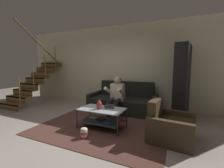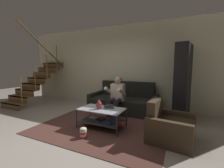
{
  "view_description": "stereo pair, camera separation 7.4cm",
  "coord_description": "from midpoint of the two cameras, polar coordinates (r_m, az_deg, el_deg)",
  "views": [
    {
      "loc": [
        1.96,
        -2.71,
        1.46
      ],
      "look_at": [
        0.4,
        0.75,
        1.01
      ],
      "focal_mm": 24.0,
      "sensor_mm": 36.0,
      "label": 1
    },
    {
      "loc": [
        2.02,
        -2.68,
        1.46
      ],
      "look_at": [
        0.4,
        0.75,
        1.01
      ],
      "focal_mm": 24.0,
      "sensor_mm": 36.0,
      "label": 2
    }
  ],
  "objects": [
    {
      "name": "armchair",
      "position": [
        3.28,
        21.6,
        -15.08
      ],
      "size": [
        0.9,
        0.91,
        0.78
      ],
      "color": "#3C2E1E",
      "rests_on": "ground"
    },
    {
      "name": "bookshelf",
      "position": [
        4.52,
        26.38,
        -1.21
      ],
      "size": [
        0.45,
        0.97,
        2.04
      ],
      "color": "black",
      "rests_on": "ground"
    },
    {
      "name": "book_stack",
      "position": [
        3.63,
        -0.55,
        -8.52
      ],
      "size": [
        0.25,
        0.22,
        0.07
      ],
      "color": "#6B95AE",
      "rests_on": "coffee_table"
    },
    {
      "name": "area_rug",
      "position": [
        4.25,
        0.67,
        -13.19
      ],
      "size": [
        3.0,
        3.42,
        0.01
      ],
      "color": "#53312A",
      "rests_on": "ground"
    },
    {
      "name": "coffee_table",
      "position": [
        3.63,
        -3.27,
        -11.75
      ],
      "size": [
        1.07,
        0.61,
        0.46
      ],
      "color": "#AEB8C1",
      "rests_on": "ground"
    },
    {
      "name": "back_partition",
      "position": [
        5.52,
        4.22,
        6.7
      ],
      "size": [
        8.4,
        0.12,
        2.9
      ],
      "primitive_type": "cube",
      "color": "beige",
      "rests_on": "ground"
    },
    {
      "name": "couch",
      "position": [
        4.94,
        4.85,
        -6.81
      ],
      "size": [
        2.12,
        1.0,
        0.94
      ],
      "color": "black",
      "rests_on": "ground"
    },
    {
      "name": "popcorn_tub",
      "position": [
        3.25,
        -10.24,
        -17.79
      ],
      "size": [
        0.14,
        0.14,
        0.22
      ],
      "color": "red",
      "rests_on": "ground"
    },
    {
      "name": "vase",
      "position": [
        3.54,
        -4.4,
        -7.92
      ],
      "size": [
        0.13,
        0.13,
        0.21
      ],
      "color": "maroon",
      "rests_on": "coffee_table"
    },
    {
      "name": "ground",
      "position": [
        3.65,
        -10.7,
        -16.85
      ],
      "size": [
        16.8,
        16.8,
        0.0
      ],
      "primitive_type": "plane",
      "color": "#ABA095"
    },
    {
      "name": "staircase_run",
      "position": [
        6.75,
        -25.0,
        3.3
      ],
      "size": [
        1.03,
        2.68,
        2.93
      ],
      "color": "brown",
      "rests_on": "ground"
    },
    {
      "name": "person_seated_center",
      "position": [
        4.33,
        2.12,
        -4.15
      ],
      "size": [
        0.5,
        0.58,
        1.16
      ],
      "color": "#29222F",
      "rests_on": "ground"
    }
  ]
}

